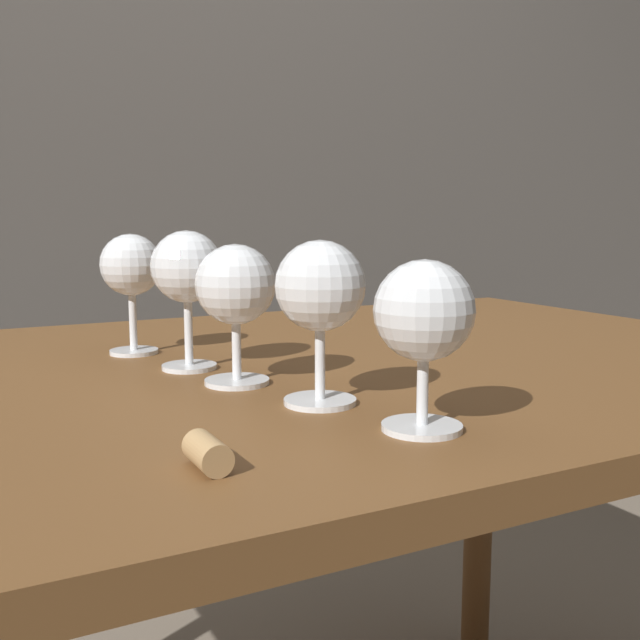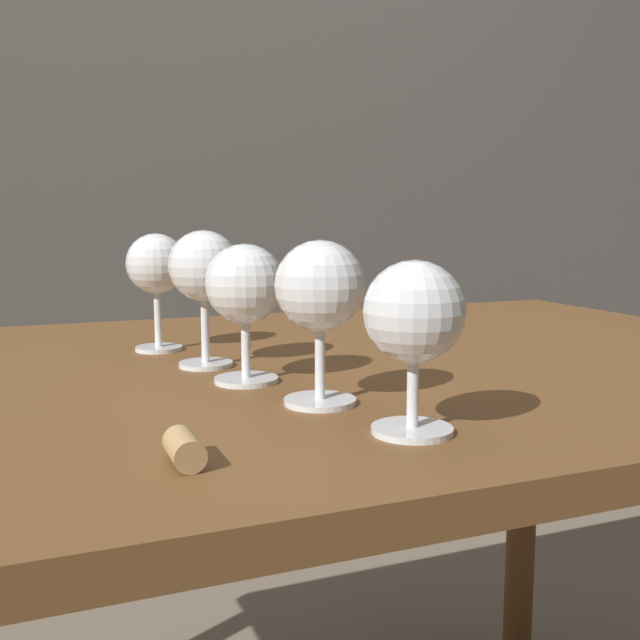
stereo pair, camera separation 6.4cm
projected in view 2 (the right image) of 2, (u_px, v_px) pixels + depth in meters
name	position (u px, v px, depth m)	size (l,w,h in m)	color
back_wall	(134.00, 51.00, 1.86)	(5.00, 0.08, 2.60)	#59544F
dining_table	(300.00, 439.00, 0.85)	(1.30, 0.82, 0.72)	brown
wine_glass_white	(414.00, 316.00, 0.55)	(0.08, 0.08, 0.13)	white
wine_glass_port	(320.00, 291.00, 0.63)	(0.08, 0.08, 0.14)	white
wine_glass_merlot	(245.00, 288.00, 0.72)	(0.08, 0.08, 0.14)	white
wine_glass_amber	(204.00, 270.00, 0.79)	(0.08, 0.08, 0.15)	white
wine_glass_pinot	(156.00, 267.00, 0.89)	(0.07, 0.07, 0.14)	white
cork	(184.00, 449.00, 0.49)	(0.02, 0.02, 0.04)	tan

